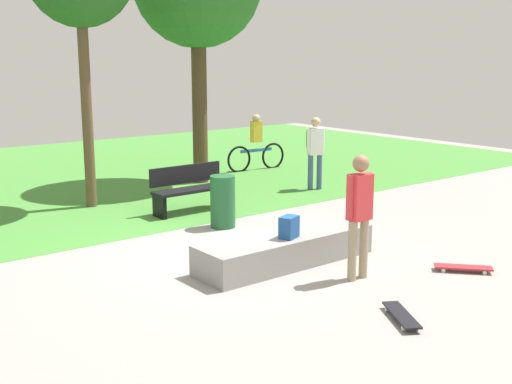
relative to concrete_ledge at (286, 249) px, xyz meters
The scene contains 11 objects.
ground_plane 1.12m from the concrete_ledge, 113.65° to the left, with size 28.00×28.00×0.00m, color gray.
grass_lawn 8.82m from the concrete_ledge, 92.85° to the left, with size 26.60×12.39×0.01m, color #478C38.
concrete_ledge is the anchor object (origin of this frame).
backpack_on_ledge 0.41m from the concrete_ledge, 115.30° to the right, with size 0.28×0.20×0.32m, color #1E4C8C.
skater_performing_trick 1.41m from the concrete_ledge, 73.27° to the right, with size 0.43×0.23×1.72m.
skateboard_by_ledge 2.54m from the concrete_ledge, 46.87° to the right, with size 0.68×0.73×0.08m.
skateboard_spare 2.45m from the concrete_ledge, 97.52° to the right, with size 0.58×0.79×0.08m.
park_bench_by_oak 3.68m from the concrete_ledge, 79.86° to the left, with size 1.60×0.49×0.91m.
trash_bin 2.33m from the concrete_ledge, 78.18° to the left, with size 0.44×0.44×0.93m, color #1E592D.
pedestrian_with_backpack 5.53m from the concrete_ledge, 42.27° to the left, with size 0.41×0.42×1.66m.
cyclist_on_bicycle 8.00m from the concrete_ledge, 54.82° to the left, with size 1.82×0.22×1.52m.
Camera 1 is at (-5.56, -7.90, 3.02)m, focal length 45.35 mm.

